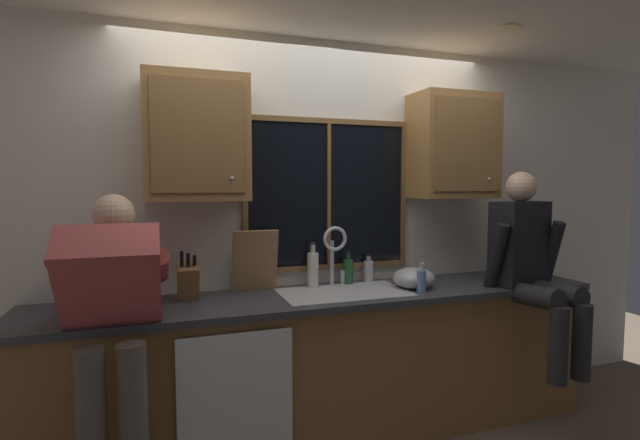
# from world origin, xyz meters

# --- Properties ---
(back_wall) EXTENTS (5.88, 0.12, 2.55)m
(back_wall) POSITION_xyz_m (0.00, 0.06, 1.27)
(back_wall) COLOR silver
(back_wall) RESTS_ON floor
(ceiling_downlight_right) EXTENTS (0.14, 0.14, 0.01)m
(ceiling_downlight_right) POSITION_xyz_m (1.04, -0.60, 2.54)
(ceiling_downlight_right) COLOR #FFEAB2
(window_glass) EXTENTS (1.10, 0.02, 0.95)m
(window_glass) POSITION_xyz_m (0.09, -0.01, 1.52)
(window_glass) COLOR black
(window_frame_top) EXTENTS (1.17, 0.02, 0.04)m
(window_frame_top) POSITION_xyz_m (0.09, -0.02, 2.02)
(window_frame_top) COLOR brown
(window_frame_bottom) EXTENTS (1.17, 0.02, 0.04)m
(window_frame_bottom) POSITION_xyz_m (0.09, -0.02, 1.03)
(window_frame_bottom) COLOR brown
(window_frame_left) EXTENTS (0.04, 0.02, 0.95)m
(window_frame_left) POSITION_xyz_m (-0.47, -0.02, 1.52)
(window_frame_left) COLOR brown
(window_frame_right) EXTENTS (0.03, 0.02, 0.95)m
(window_frame_right) POSITION_xyz_m (0.66, -0.02, 1.52)
(window_frame_right) COLOR brown
(window_mullion_center) EXTENTS (0.02, 0.02, 0.95)m
(window_mullion_center) POSITION_xyz_m (0.09, -0.02, 1.52)
(window_mullion_center) COLOR brown
(lower_cabinet_run) EXTENTS (3.48, 0.58, 0.88)m
(lower_cabinet_run) POSITION_xyz_m (0.00, -0.29, 0.44)
(lower_cabinet_run) COLOR olive
(lower_cabinet_run) RESTS_ON floor
(countertop) EXTENTS (3.54, 0.62, 0.04)m
(countertop) POSITION_xyz_m (0.00, -0.31, 0.90)
(countertop) COLOR #38383D
(countertop) RESTS_ON lower_cabinet_run
(dishwasher_front) EXTENTS (0.60, 0.02, 0.74)m
(dishwasher_front) POSITION_xyz_m (-0.64, -0.61, 0.46)
(dishwasher_front) COLOR white
(upper_cabinet_left) EXTENTS (0.58, 0.36, 0.72)m
(upper_cabinet_left) POSITION_xyz_m (-0.78, -0.17, 1.86)
(upper_cabinet_left) COLOR #9E703D
(upper_cabinet_right) EXTENTS (0.58, 0.36, 0.72)m
(upper_cabinet_right) POSITION_xyz_m (0.96, -0.17, 1.86)
(upper_cabinet_right) COLOR #9E703D
(sink) EXTENTS (0.80, 0.46, 0.21)m
(sink) POSITION_xyz_m (0.09, -0.30, 0.82)
(sink) COLOR #B7B7BC
(sink) RESTS_ON lower_cabinet_run
(faucet) EXTENTS (0.18, 0.09, 0.40)m
(faucet) POSITION_xyz_m (0.10, -0.12, 1.17)
(faucet) COLOR silver
(faucet) RESTS_ON countertop
(person_standing) EXTENTS (0.53, 0.70, 1.55)m
(person_standing) POSITION_xyz_m (-1.21, -0.61, 0.96)
(person_standing) COLOR #595147
(person_standing) RESTS_ON floor
(person_sitting_on_counter) EXTENTS (0.54, 0.63, 1.26)m
(person_sitting_on_counter) POSITION_xyz_m (1.30, -0.57, 1.10)
(person_sitting_on_counter) COLOR #262628
(person_sitting_on_counter) RESTS_ON countertop
(knife_block) EXTENTS (0.12, 0.18, 0.32)m
(knife_block) POSITION_xyz_m (-0.84, -0.20, 1.03)
(knife_block) COLOR brown
(knife_block) RESTS_ON countertop
(cutting_board) EXTENTS (0.28, 0.10, 0.39)m
(cutting_board) POSITION_xyz_m (-0.43, -0.09, 1.11)
(cutting_board) COLOR #997047
(cutting_board) RESTS_ON countertop
(mixing_bowl) EXTENTS (0.28, 0.28, 0.14)m
(mixing_bowl) POSITION_xyz_m (0.57, -0.33, 0.98)
(mixing_bowl) COLOR #B7B7BC
(mixing_bowl) RESTS_ON countertop
(soap_dispenser) EXTENTS (0.06, 0.07, 0.19)m
(soap_dispenser) POSITION_xyz_m (0.56, -0.45, 0.99)
(soap_dispenser) COLOR #668CCC
(soap_dispenser) RESTS_ON countertop
(bottle_green_glass) EXTENTS (0.07, 0.07, 0.30)m
(bottle_green_glass) POSITION_xyz_m (-0.05, -0.10, 1.04)
(bottle_green_glass) COLOR silver
(bottle_green_glass) RESTS_ON countertop
(bottle_tall_clear) EXTENTS (0.06, 0.06, 0.22)m
(bottle_tall_clear) POSITION_xyz_m (0.21, -0.09, 1.01)
(bottle_tall_clear) COLOR #1E592D
(bottle_tall_clear) RESTS_ON countertop
(bottle_amber_small) EXTENTS (0.07, 0.07, 0.19)m
(bottle_amber_small) POSITION_xyz_m (0.37, -0.06, 1.00)
(bottle_amber_small) COLOR #B7B7BC
(bottle_amber_small) RESTS_ON countertop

